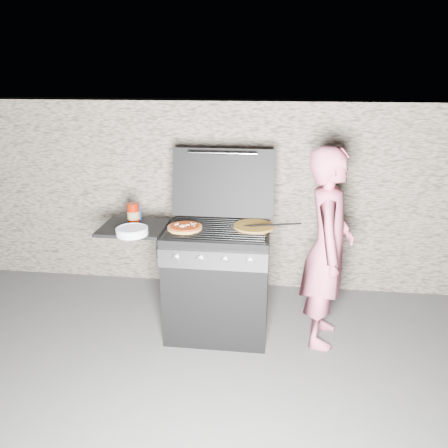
# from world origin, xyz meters

# --- Properties ---
(ground) EXTENTS (50.00, 50.00, 0.00)m
(ground) POSITION_xyz_m (0.00, 0.00, 0.00)
(ground) COLOR #4B4A4A
(stone_wall) EXTENTS (8.00, 0.35, 1.80)m
(stone_wall) POSITION_xyz_m (0.00, 1.05, 0.90)
(stone_wall) COLOR tan
(stone_wall) RESTS_ON ground
(gas_grill) EXTENTS (1.34, 0.79, 0.91)m
(gas_grill) POSITION_xyz_m (-0.25, 0.00, 0.46)
(gas_grill) COLOR black
(gas_grill) RESTS_ON ground
(pizza_topped) EXTENTS (0.35, 0.35, 0.03)m
(pizza_topped) POSITION_xyz_m (-0.25, -0.04, 0.93)
(pizza_topped) COLOR #C68A46
(pizza_topped) RESTS_ON gas_grill
(pizza_plain) EXTENTS (0.34, 0.34, 0.02)m
(pizza_plain) POSITION_xyz_m (0.28, 0.06, 0.92)
(pizza_plain) COLOR gold
(pizza_plain) RESTS_ON gas_grill
(sauce_jar) EXTENTS (0.11, 0.11, 0.15)m
(sauce_jar) POSITION_xyz_m (-0.70, 0.12, 0.98)
(sauce_jar) COLOR #731203
(sauce_jar) RESTS_ON gas_grill
(blue_carton) EXTENTS (0.07, 0.04, 0.14)m
(blue_carton) POSITION_xyz_m (-0.69, 0.14, 0.97)
(blue_carton) COLOR blue
(blue_carton) RESTS_ON gas_grill
(plate_stack) EXTENTS (0.30, 0.30, 0.05)m
(plate_stack) POSITION_xyz_m (-0.62, -0.19, 0.93)
(plate_stack) COLOR white
(plate_stack) RESTS_ON gas_grill
(person) EXTENTS (0.44, 0.61, 1.56)m
(person) POSITION_xyz_m (0.84, 0.01, 0.78)
(person) COLOR #CF6077
(person) RESTS_ON ground
(tongs) EXTENTS (0.50, 0.14, 0.10)m
(tongs) POSITION_xyz_m (0.38, 0.00, 0.96)
(tongs) COLOR black
(tongs) RESTS_ON gas_grill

